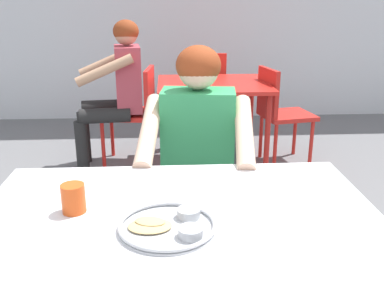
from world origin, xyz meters
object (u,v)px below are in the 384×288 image
table_background_red (213,92)px  chair_red_left (136,108)px  patron_background (117,82)px  diner_foreground (197,152)px  chair_red_right (279,109)px  chair_red_far (206,91)px  thali_tray (169,225)px  chair_foreground (198,177)px  drinking_cup (73,197)px  table_foreground (180,237)px

table_background_red → chair_red_left: size_ratio=1.10×
table_background_red → patron_background: 0.80m
diner_foreground → table_background_red: 1.72m
table_background_red → patron_background: patron_background is taller
chair_red_right → chair_red_far: size_ratio=0.93×
chair_red_right → chair_red_far: 0.86m
thali_tray → chair_foreground: size_ratio=0.34×
chair_red_right → chair_red_far: bearing=131.6°
thali_tray → patron_background: (-0.40, 2.45, -0.03)m
chair_red_right → chair_red_far: chair_red_far is taller
chair_red_left → table_background_red: bearing=-4.3°
chair_red_left → chair_red_far: bearing=41.8°
chair_red_left → chair_red_right: bearing=-2.8°
chair_red_right → patron_background: bearing=180.0°
thali_tray → chair_red_left: bearing=96.1°
drinking_cup → chair_red_right: size_ratio=0.11×
table_background_red → chair_red_right: 0.59m
chair_red_right → thali_tray: bearing=-111.3°
drinking_cup → table_background_red: bearing=73.8°
table_background_red → chair_red_left: (-0.65, 0.05, -0.14)m
thali_tray → chair_red_left: 2.54m
table_foreground → thali_tray: thali_tray is taller
thali_tray → chair_red_far: chair_red_far is taller
table_background_red → patron_background: bearing=-179.3°
table_foreground → diner_foreground: size_ratio=1.06×
patron_background → diner_foreground: bearing=-72.4°
table_background_red → chair_red_far: chair_red_far is taller
table_foreground → chair_red_far: bearing=83.3°
drinking_cup → thali_tray: bearing=-23.0°
table_background_red → chair_foreground: bearing=-98.9°
drinking_cup → chair_red_left: size_ratio=0.11×
thali_tray → drinking_cup: 0.32m
chair_foreground → chair_red_far: bearing=83.8°
chair_foreground → chair_red_right: (0.80, 1.47, -0.01)m
patron_background → chair_red_left: bearing=23.4°
thali_tray → chair_red_far: bearing=82.9°
thali_tray → chair_red_left: (-0.27, 2.51, -0.27)m
patron_background → chair_red_far: bearing=39.2°
chair_foreground → chair_red_far: (0.23, 2.11, 0.02)m
table_foreground → thali_tray: (-0.03, -0.07, 0.08)m
table_foreground → patron_background: (-0.44, 2.38, 0.05)m
chair_foreground → diner_foreground: diner_foreground is taller
thali_tray → chair_foreground: 1.03m
drinking_cup → chair_red_far: (0.68, 2.97, -0.28)m
table_foreground → chair_foreground: size_ratio=1.50×
diner_foreground → chair_red_right: bearing=64.1°
chair_red_far → patron_background: (-0.79, -0.64, 0.21)m
table_foreground → chair_foreground: bearing=82.4°
chair_red_right → table_foreground: bearing=-111.2°
chair_red_right → patron_background: 1.38m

